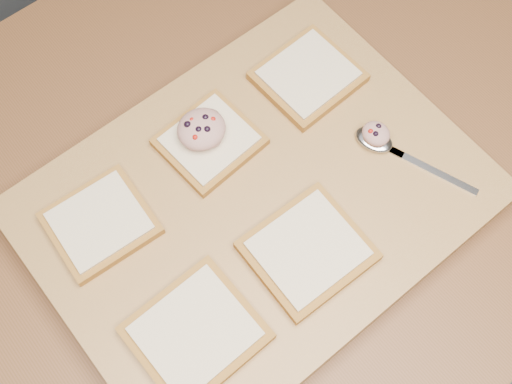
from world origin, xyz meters
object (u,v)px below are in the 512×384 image
Objects in this scene: cutting_board at (256,204)px; tuna_salad_dollop at (201,129)px; bread_far_center at (210,141)px; spoon at (383,144)px.

tuna_salad_dollop reaches higher than cutting_board.
cutting_board is 4.43× the size of bread_far_center.
bread_far_center is 0.21m from spoon.
spoon is at bearing -40.91° from tuna_salad_dollop.
cutting_board is 0.10m from bread_far_center.
tuna_salad_dollop is (-0.00, 0.10, 0.05)m from cutting_board.
spoon is (0.16, -0.14, -0.00)m from bread_far_center.
bread_far_center is (0.00, 0.09, 0.03)m from cutting_board.
cutting_board is 8.59× the size of tuna_salad_dollop.
cutting_board is at bearing 165.03° from spoon.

